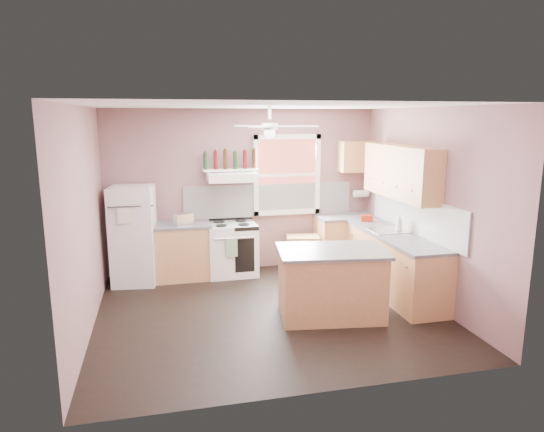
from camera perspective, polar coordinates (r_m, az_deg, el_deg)
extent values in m
plane|color=black|center=(6.62, -0.26, -11.21)|extent=(4.50, 4.50, 0.00)
plane|color=white|center=(6.11, -0.28, 12.84)|extent=(4.50, 4.50, 0.00)
cube|color=#7F595A|center=(8.18, -3.44, 3.02)|extent=(4.50, 0.05, 2.70)
cube|color=#7F595A|center=(7.08, 17.98, 1.12)|extent=(0.05, 4.00, 2.70)
cube|color=#7F595A|center=(6.14, -21.43, -0.65)|extent=(0.05, 4.00, 2.70)
cube|color=white|center=(8.26, -0.30, 1.89)|extent=(2.90, 0.03, 0.55)
cube|color=white|center=(7.35, 16.44, 0.19)|extent=(0.03, 2.60, 0.55)
cube|color=maroon|center=(8.27, 1.73, 4.87)|extent=(1.00, 0.02, 1.20)
cube|color=white|center=(8.24, 1.78, 4.85)|extent=(1.16, 0.07, 1.36)
cube|color=white|center=(7.80, -15.98, -2.22)|extent=(0.72, 0.70, 1.53)
cube|color=#B07749|center=(7.95, -10.53, -4.20)|extent=(0.90, 0.60, 0.86)
cube|color=#525154|center=(7.84, -10.65, -1.04)|extent=(0.92, 0.62, 0.04)
cube|color=silver|center=(7.73, -10.37, -0.37)|extent=(0.32, 0.25, 0.18)
cube|color=white|center=(8.02, -4.76, -3.90)|extent=(0.80, 0.65, 0.86)
cube|color=white|center=(7.84, -4.78, 4.61)|extent=(0.78, 0.50, 0.14)
cube|color=white|center=(7.95, -4.93, 5.43)|extent=(0.90, 0.26, 0.03)
cube|color=#B07749|center=(8.26, 3.64, -4.57)|extent=(0.61, 0.46, 0.54)
cube|color=#B07749|center=(8.53, 8.69, -3.05)|extent=(1.00, 0.60, 0.86)
cube|color=#B07749|center=(7.39, 14.17, -5.58)|extent=(0.60, 2.20, 0.86)
cube|color=#525154|center=(8.43, 8.78, -0.09)|extent=(1.02, 0.62, 0.04)
cube|color=#525154|center=(7.27, 14.28, -2.19)|extent=(0.62, 2.22, 0.04)
cube|color=silver|center=(7.44, 13.58, -1.73)|extent=(0.55, 0.45, 0.03)
cylinder|color=silver|center=(7.49, 14.70, -1.10)|extent=(0.03, 0.03, 0.14)
cube|color=#B07749|center=(7.36, 14.89, 5.06)|extent=(0.33, 1.80, 0.76)
cube|color=#B07749|center=(8.48, 9.93, 6.91)|extent=(0.60, 0.33, 0.52)
cylinder|color=white|center=(8.63, 10.44, 2.62)|extent=(0.26, 0.12, 0.12)
cube|color=#B07749|center=(6.41, 6.96, -7.98)|extent=(1.40, 0.99, 0.86)
cube|color=#525154|center=(6.27, 7.06, -4.11)|extent=(1.48, 1.08, 0.04)
cylinder|color=white|center=(6.11, -0.28, 10.49)|extent=(0.20, 0.20, 0.08)
imported|color=silver|center=(7.42, 14.73, -0.75)|extent=(0.13, 0.13, 0.26)
cube|color=#A4230E|center=(8.02, 11.06, -0.26)|extent=(0.21, 0.17, 0.10)
cylinder|color=#143819|center=(7.89, -7.84, 6.41)|extent=(0.06, 0.06, 0.27)
cylinder|color=#590F0F|center=(7.90, -6.68, 6.53)|extent=(0.06, 0.06, 0.29)
cylinder|color=#3F230F|center=(7.92, -5.52, 6.63)|extent=(0.06, 0.06, 0.31)
cylinder|color=#143819|center=(7.95, -4.37, 6.52)|extent=(0.06, 0.06, 0.27)
cylinder|color=#590F0F|center=(7.97, -3.23, 6.63)|extent=(0.06, 0.06, 0.29)
cylinder|color=#3F230F|center=(8.00, -2.09, 6.73)|extent=(0.06, 0.06, 0.31)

